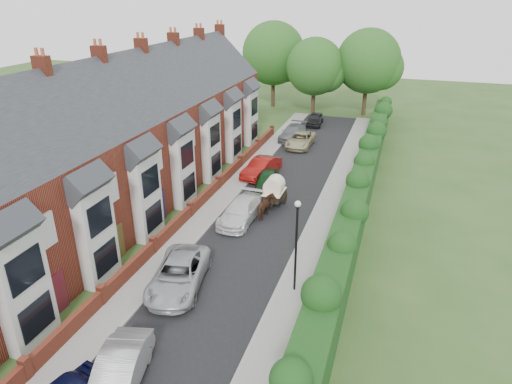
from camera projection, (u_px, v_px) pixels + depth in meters
ground at (202, 327)px, 21.09m from camera, size 140.00×140.00×0.00m
road at (262, 220)px, 30.79m from camera, size 6.00×58.00×0.02m
pavement_hedge_side at (323, 229)px, 29.61m from camera, size 2.20×58.00×0.12m
pavement_house_side at (210, 212)px, 31.85m from camera, size 1.70×58.00×0.12m
kerb_hedge_side at (307, 226)px, 29.90m from camera, size 0.18×58.00×0.13m
kerb_house_side at (221, 213)px, 31.62m from camera, size 0.18×58.00×0.13m
hedge at (353, 211)px, 28.47m from camera, size 2.10×58.00×2.85m
terrace_row at (113, 147)px, 31.02m from camera, size 9.05×40.50×11.50m
garden_wall_row at (190, 211)px, 31.10m from camera, size 0.35×40.35×1.10m
lamppost at (296, 235)px, 22.27m from camera, size 0.32×0.32×5.16m
tree_far_left at (318, 68)px, 54.34m from camera, size 7.14×6.80×9.29m
tree_far_right at (372, 63)px, 54.12m from camera, size 7.98×7.60×10.31m
tree_far_back at (277, 55)px, 58.25m from camera, size 8.40×8.00×10.82m
car_silver_a at (119, 373)px, 17.59m from camera, size 2.66×4.82×1.50m
car_silver_b at (179, 274)px, 23.67m from camera, size 3.51×5.80×1.50m
car_white at (241, 211)px, 30.54m from camera, size 2.17×4.99×1.43m
car_green at (267, 181)px, 35.37m from camera, size 2.31×4.31×1.40m
car_red at (261, 168)px, 37.84m from camera, size 2.52×4.82×1.51m
car_beige at (301, 140)px, 45.08m from camera, size 2.37×4.96×1.36m
car_grey at (293, 133)px, 47.16m from camera, size 2.30×5.14×1.46m
car_black at (315, 119)px, 52.27m from camera, size 1.87×4.16×1.39m
horse at (266, 207)px, 30.89m from camera, size 0.96×1.90×1.56m
horse_cart at (274, 189)px, 32.42m from camera, size 1.41×3.11×2.24m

